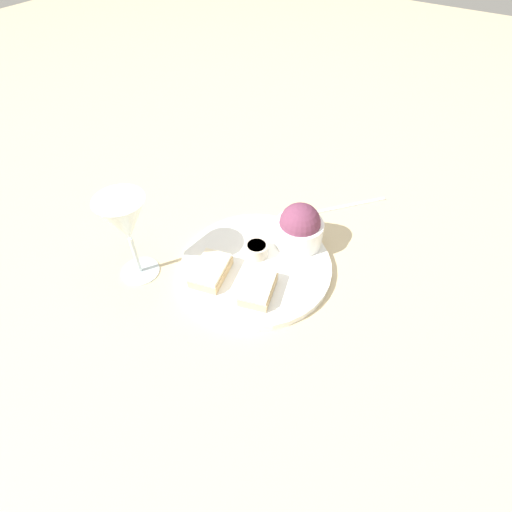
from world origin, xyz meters
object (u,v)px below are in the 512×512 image
cheese_toast_far (258,288)px  fork (347,205)px  salad_bowl (299,228)px  wine_glass (125,222)px  sauce_ramekin (257,249)px  cheese_toast_near (211,271)px

cheese_toast_far → fork: bearing=-4.5°
fork → cheese_toast_far: bearing=175.5°
salad_bowl → wine_glass: wine_glass is taller
sauce_ramekin → fork: sauce_ramekin is taller
salad_bowl → fork: size_ratio=0.62×
cheese_toast_near → fork: cheese_toast_near is taller
sauce_ramekin → cheese_toast_far: (-0.08, -0.05, -0.00)m
sauce_ramekin → wine_glass: bearing=131.7°
salad_bowl → cheese_toast_far: bearing=-178.4°
cheese_toast_near → cheese_toast_far: same height
salad_bowl → sauce_ramekin: salad_bowl is taller
sauce_ramekin → fork: size_ratio=0.29×
sauce_ramekin → cheese_toast_far: bearing=-145.0°
sauce_ramekin → cheese_toast_near: (-0.09, 0.04, -0.00)m
cheese_toast_near → wine_glass: bearing=114.8°
salad_bowl → cheese_toast_near: size_ratio=0.99×
wine_glass → fork: size_ratio=1.14×
salad_bowl → cheese_toast_far: 0.16m
cheese_toast_far → wine_glass: (-0.07, 0.22, 0.10)m
cheese_toast_near → wine_glass: 0.17m
cheese_toast_near → fork: bearing=-19.5°
cheese_toast_far → salad_bowl: bearing=1.6°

